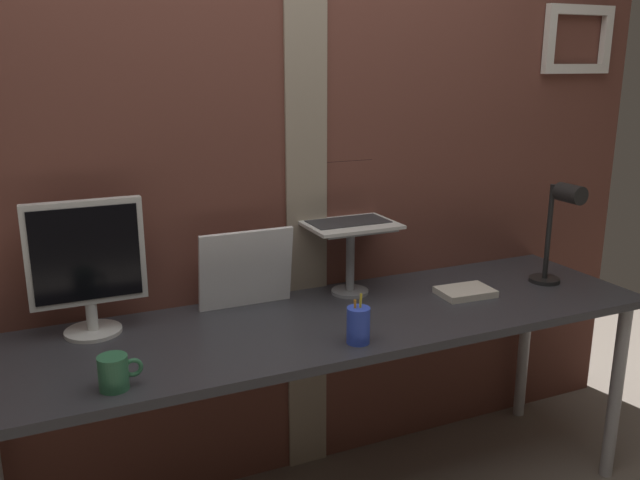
# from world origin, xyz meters

# --- Properties ---
(brick_wall_back) EXTENTS (3.46, 0.16, 2.35)m
(brick_wall_back) POSITION_xyz_m (0.00, 0.42, 1.17)
(brick_wall_back) COLOR brown
(brick_wall_back) RESTS_ON ground_plane
(desk) EXTENTS (2.32, 0.64, 0.76)m
(desk) POSITION_xyz_m (0.14, 0.04, 0.69)
(desk) COLOR #333338
(desk) RESTS_ON ground_plane
(monitor) EXTENTS (0.36, 0.18, 0.43)m
(monitor) POSITION_xyz_m (-0.62, 0.24, 1.00)
(monitor) COLOR silver
(monitor) RESTS_ON desk
(laptop_stand) EXTENTS (0.28, 0.22, 0.26)m
(laptop_stand) POSITION_xyz_m (0.31, 0.24, 0.93)
(laptop_stand) COLOR gray
(laptop_stand) RESTS_ON desk
(laptop) EXTENTS (0.33, 0.30, 0.24)m
(laptop) POSITION_xyz_m (0.31, 0.31, 1.08)
(laptop) COLOR silver
(laptop) RESTS_ON laptop_stand
(whiteboard_panel) EXTENTS (0.34, 0.06, 0.28)m
(whiteboard_panel) POSITION_xyz_m (-0.09, 0.27, 0.90)
(whiteboard_panel) COLOR white
(whiteboard_panel) RESTS_ON desk
(desk_lamp) EXTENTS (0.12, 0.20, 0.41)m
(desk_lamp) POSITION_xyz_m (1.07, -0.01, 1.01)
(desk_lamp) COLOR black
(desk_lamp) RESTS_ON desk
(pen_cup) EXTENTS (0.07, 0.07, 0.16)m
(pen_cup) POSITION_xyz_m (0.13, -0.17, 0.82)
(pen_cup) COLOR blue
(pen_cup) RESTS_ON desk
(coffee_mug) EXTENTS (0.12, 0.08, 0.09)m
(coffee_mug) POSITION_xyz_m (-0.60, -0.17, 0.81)
(coffee_mug) COLOR #33724C
(coffee_mug) RESTS_ON desk
(paper_clutter_stack) EXTENTS (0.21, 0.15, 0.02)m
(paper_clutter_stack) POSITION_xyz_m (0.69, 0.04, 0.77)
(paper_clutter_stack) COLOR silver
(paper_clutter_stack) RESTS_ON desk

